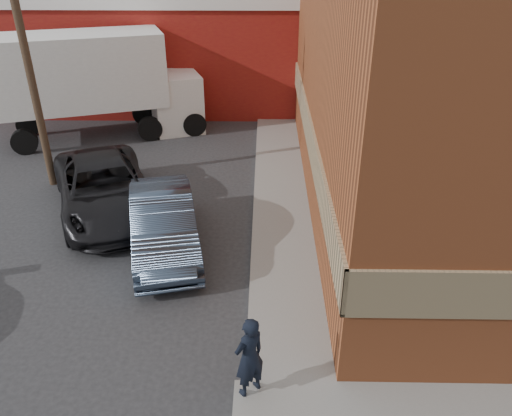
% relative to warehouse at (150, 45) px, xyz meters
% --- Properties ---
extents(ground, '(90.00, 90.00, 0.00)m').
position_rel_warehouse_xyz_m(ground, '(6.00, -20.00, -2.81)').
color(ground, '#28282B').
rests_on(ground, ground).
extents(sidewalk_west, '(1.80, 18.00, 0.12)m').
position_rel_warehouse_xyz_m(sidewalk_west, '(6.60, -11.00, -2.75)').
color(sidewalk_west, gray).
rests_on(sidewalk_west, ground).
extents(warehouse, '(16.30, 8.30, 5.60)m').
position_rel_warehouse_xyz_m(warehouse, '(0.00, 0.00, 0.00)').
color(warehouse, maroon).
rests_on(warehouse, ground).
extents(utility_pole, '(2.00, 0.26, 9.00)m').
position_rel_warehouse_xyz_m(utility_pole, '(-1.50, -11.00, 1.93)').
color(utility_pole, '#453422').
rests_on(utility_pole, ground).
extents(man, '(0.76, 0.73, 1.75)m').
position_rel_warehouse_xyz_m(man, '(5.80, -20.25, -1.82)').
color(man, black).
rests_on(man, sidewalk_south).
extents(sedan, '(2.79, 5.14, 1.61)m').
position_rel_warehouse_xyz_m(sedan, '(3.27, -15.12, -2.01)').
color(sedan, '#324054').
rests_on(sedan, ground).
extents(suv_a, '(4.91, 6.58, 1.66)m').
position_rel_warehouse_xyz_m(suv_a, '(1.02, -13.00, -1.98)').
color(suv_a, black).
rests_on(suv_a, ground).
extents(box_truck, '(9.26, 5.41, 4.39)m').
position_rel_warehouse_xyz_m(box_truck, '(-0.83, -6.04, -0.28)').
color(box_truck, white).
rests_on(box_truck, ground).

